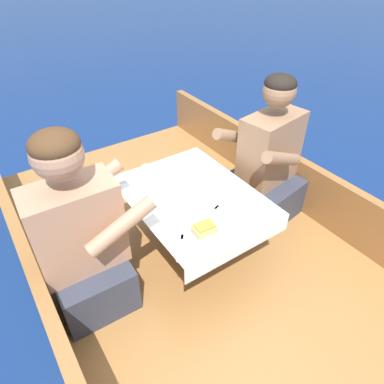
{
  "coord_description": "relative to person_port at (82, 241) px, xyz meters",
  "views": [
    {
      "loc": [
        -0.84,
        -1.24,
        1.91
      ],
      "look_at": [
        0.0,
        -0.01,
        0.79
      ],
      "focal_mm": 32.0,
      "sensor_mm": 36.0,
      "label": 1
    }
  ],
  "objects": [
    {
      "name": "ground_plane",
      "position": [
        0.62,
        -0.0,
        -0.75
      ],
      "size": [
        60.0,
        60.0,
        0.0
      ],
      "primitive_type": "plane",
      "color": "navy"
    },
    {
      "name": "boat_deck",
      "position": [
        0.62,
        -0.0,
        -0.57
      ],
      "size": [
        1.79,
        2.95,
        0.35
      ],
      "primitive_type": "cube",
      "color": "#9E6B38",
      "rests_on": "ground_plane"
    },
    {
      "name": "gunwale_port",
      "position": [
        -0.24,
        -0.0,
        -0.22
      ],
      "size": [
        0.06,
        2.95,
        0.36
      ],
      "primitive_type": "cube",
      "color": "#936033",
      "rests_on": "boat_deck"
    },
    {
      "name": "gunwale_starboard",
      "position": [
        1.48,
        -0.0,
        -0.22
      ],
      "size": [
        0.06,
        2.95,
        0.36
      ],
      "primitive_type": "cube",
      "color": "#936033",
      "rests_on": "boat_deck"
    },
    {
      "name": "cockpit_table",
      "position": [
        0.62,
        -0.02,
        -0.02
      ],
      "size": [
        0.64,
        0.83,
        0.42
      ],
      "color": "#B2B2B7",
      "rests_on": "boat_deck"
    },
    {
      "name": "person_port",
      "position": [
        0.0,
        0.0,
        0.0
      ],
      "size": [
        0.53,
        0.45,
        0.98
      ],
      "rotation": [
        0.0,
        0.0,
        -0.03
      ],
      "color": "#333847",
      "rests_on": "boat_deck"
    },
    {
      "name": "person_starboard",
      "position": [
        1.24,
        0.02,
        -0.02
      ],
      "size": [
        0.57,
        0.51,
        0.95
      ],
      "rotation": [
        0.0,
        0.0,
        3.3
      ],
      "color": "#333847",
      "rests_on": "boat_deck"
    },
    {
      "name": "plate_sandwich",
      "position": [
        0.5,
        -0.3,
        0.02
      ],
      "size": [
        0.2,
        0.2,
        0.01
      ],
      "color": "white",
      "rests_on": "cockpit_table"
    },
    {
      "name": "plate_bread",
      "position": [
        0.79,
        0.26,
        0.02
      ],
      "size": [
        0.22,
        0.22,
        0.01
      ],
      "color": "white",
      "rests_on": "cockpit_table"
    },
    {
      "name": "sandwich",
      "position": [
        0.5,
        -0.3,
        0.05
      ],
      "size": [
        0.11,
        0.08,
        0.05
      ],
      "rotation": [
        0.0,
        0.0,
        -0.07
      ],
      "color": "tan",
      "rests_on": "plate_sandwich"
    },
    {
      "name": "bowl_port_near",
      "position": [
        0.49,
        -0.08,
        0.04
      ],
      "size": [
        0.12,
        0.12,
        0.04
      ],
      "color": "white",
      "rests_on": "cockpit_table"
    },
    {
      "name": "bowl_starboard_near",
      "position": [
        0.75,
        -0.18,
        0.04
      ],
      "size": [
        0.14,
        0.14,
        0.04
      ],
      "color": "white",
      "rests_on": "cockpit_table"
    },
    {
      "name": "bowl_center_far",
      "position": [
        0.7,
        0.0,
        0.04
      ],
      "size": [
        0.15,
        0.15,
        0.04
      ],
      "color": "white",
      "rests_on": "cockpit_table"
    },
    {
      "name": "coffee_cup_port",
      "position": [
        0.83,
        -0.33,
        0.05
      ],
      "size": [
        0.1,
        0.07,
        0.07
      ],
      "color": "white",
      "rests_on": "cockpit_table"
    },
    {
      "name": "coffee_cup_starboard",
      "position": [
        0.47,
        0.19,
        0.05
      ],
      "size": [
        0.1,
        0.08,
        0.06
      ],
      "color": "white",
      "rests_on": "cockpit_table"
    },
    {
      "name": "coffee_cup_center",
      "position": [
        0.39,
        -0.16,
        0.05
      ],
      "size": [
        0.09,
        0.06,
        0.05
      ],
      "color": "white",
      "rests_on": "cockpit_table"
    },
    {
      "name": "tin_can",
      "position": [
        0.51,
        0.3,
        0.04
      ],
      "size": [
        0.07,
        0.07,
        0.05
      ],
      "color": "silver",
      "rests_on": "cockpit_table"
    },
    {
      "name": "utensil_fork_port",
      "position": [
        0.62,
        -0.2,
        0.02
      ],
      "size": [
        0.17,
        0.08,
        0.0
      ],
      "rotation": [
        0.0,
        0.0,
        0.36
      ],
      "color": "silver",
      "rests_on": "cockpit_table"
    },
    {
      "name": "utensil_spoon_port",
      "position": [
        0.82,
        0.04,
        0.02
      ],
      "size": [
        0.14,
        0.12,
        0.01
      ],
      "rotation": [
        0.0,
        0.0,
        2.43
      ],
      "color": "silver",
      "rests_on": "cockpit_table"
    },
    {
      "name": "utensil_fork_starboard",
      "position": [
        0.36,
        -0.3,
        0.02
      ],
      "size": [
        0.13,
        0.14,
        0.0
      ],
      "rotation": [
        0.0,
        0.0,
        0.86
      ],
      "color": "silver",
      "rests_on": "cockpit_table"
    },
    {
      "name": "utensil_spoon_starboard",
      "position": [
        0.85,
        -0.16,
        0.02
      ],
      "size": [
        0.11,
        0.15,
        0.01
      ],
      "rotation": [
        0.0,
        0.0,
        2.13
      ],
      "color": "silver",
      "rests_on": "cockpit_table"
    },
    {
      "name": "utensil_knife_starboard",
      "position": [
        0.36,
        0.3,
        0.02
      ],
      "size": [
        0.17,
        0.04,
        0.0
      ],
      "rotation": [
        0.0,
        0.0,
        2.95
      ],
      "color": "silver",
      "rests_on": "cockpit_table"
    }
  ]
}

